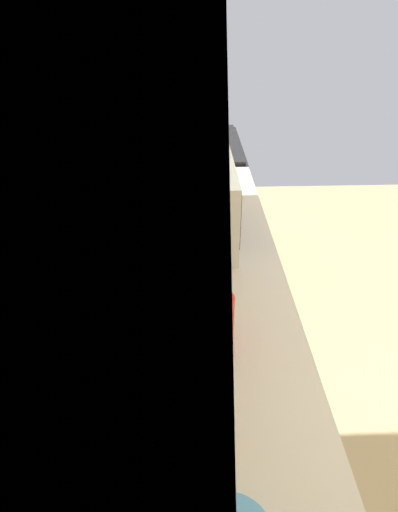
% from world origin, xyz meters
% --- Properties ---
extents(wall_back, '(3.86, 0.12, 2.70)m').
position_xyz_m(wall_back, '(0.00, 1.52, 1.35)').
color(wall_back, '#E5D07C').
rests_on(wall_back, ground_plane).
extents(counter_run, '(2.98, 0.67, 0.90)m').
position_xyz_m(counter_run, '(-0.38, 1.14, 0.45)').
color(counter_run, beige).
rests_on(counter_run, ground_plane).
extents(oven_range, '(0.71, 0.67, 1.08)m').
position_xyz_m(oven_range, '(1.46, 1.13, 0.47)').
color(oven_range, black).
rests_on(oven_range, ground_plane).
extents(microwave, '(0.50, 0.41, 0.29)m').
position_xyz_m(microwave, '(0.37, 1.15, 1.05)').
color(microwave, white).
rests_on(microwave, counter_run).
extents(kettle, '(0.18, 0.13, 0.17)m').
position_xyz_m(kettle, '(-0.27, 1.08, 0.98)').
color(kettle, red).
rests_on(kettle, counter_run).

